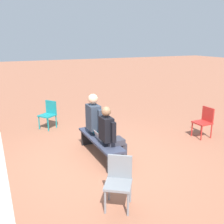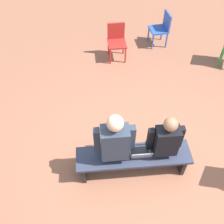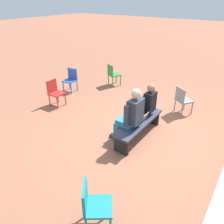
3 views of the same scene
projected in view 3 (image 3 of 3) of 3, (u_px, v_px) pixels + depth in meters
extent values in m
plane|color=#9E6047|center=(147.00, 134.00, 5.73)|extent=(60.00, 60.00, 0.00)
cube|color=#33384C|center=(139.00, 122.00, 5.44)|extent=(1.80, 0.44, 0.05)
cube|color=black|center=(152.00, 117.00, 6.12)|extent=(0.06, 0.37, 0.40)
cube|color=black|center=(121.00, 146.00, 4.97)|extent=(0.06, 0.37, 0.40)
cube|color=#383842|center=(142.00, 111.00, 5.81)|extent=(0.31, 0.37, 0.13)
cube|color=#383842|center=(137.00, 117.00, 6.09)|extent=(0.10, 0.11, 0.45)
cube|color=black|center=(135.00, 122.00, 6.21)|extent=(0.10, 0.22, 0.06)
cube|color=#383842|center=(134.00, 119.00, 5.97)|extent=(0.10, 0.11, 0.45)
cube|color=black|center=(132.00, 125.00, 6.09)|extent=(0.10, 0.22, 0.06)
cube|color=black|center=(150.00, 102.00, 5.55)|extent=(0.35, 0.22, 0.51)
cube|color=maroon|center=(146.00, 102.00, 5.63)|extent=(0.05, 0.01, 0.31)
cube|color=black|center=(151.00, 99.00, 5.75)|extent=(0.08, 0.09, 0.44)
cube|color=black|center=(143.00, 105.00, 5.44)|extent=(0.08, 0.09, 0.44)
sphere|color=#8C6647|center=(151.00, 88.00, 5.37)|extent=(0.20, 0.20, 0.20)
cube|color=teal|center=(126.00, 122.00, 5.28)|extent=(0.36, 0.42, 0.15)
cube|color=teal|center=(121.00, 128.00, 5.59)|extent=(0.12, 0.13, 0.45)
cube|color=black|center=(119.00, 133.00, 5.71)|extent=(0.12, 0.25, 0.07)
cube|color=teal|center=(117.00, 131.00, 5.45)|extent=(0.12, 0.13, 0.45)
cube|color=black|center=(115.00, 136.00, 5.58)|extent=(0.12, 0.25, 0.07)
cube|color=#2D3847|center=(135.00, 111.00, 4.98)|extent=(0.40, 0.25, 0.59)
cube|color=#2D3847|center=(138.00, 107.00, 5.21)|extent=(0.09, 0.10, 0.50)
cube|color=#2D3847|center=(127.00, 116.00, 4.85)|extent=(0.09, 0.10, 0.50)
sphere|color=#DBAD89|center=(136.00, 94.00, 4.77)|extent=(0.23, 0.23, 0.23)
cube|color=#9EA0A5|center=(140.00, 119.00, 5.52)|extent=(0.32, 0.22, 0.02)
cube|color=#2D2D33|center=(139.00, 118.00, 5.52)|extent=(0.29, 0.15, 0.00)
cube|color=#9EA0A5|center=(145.00, 117.00, 5.40)|extent=(0.32, 0.07, 0.19)
cube|color=#33519E|center=(145.00, 117.00, 5.40)|extent=(0.28, 0.06, 0.17)
cube|color=#2D56B7|center=(70.00, 81.00, 8.06)|extent=(0.47, 0.47, 0.04)
cube|color=#2D56B7|center=(72.00, 74.00, 8.10)|extent=(0.09, 0.40, 0.40)
cylinder|color=#2D56B7|center=(63.00, 87.00, 8.10)|extent=(0.04, 0.04, 0.40)
cylinder|color=#2D56B7|center=(71.00, 89.00, 7.95)|extent=(0.04, 0.04, 0.40)
cylinder|color=#2D56B7|center=(70.00, 84.00, 8.38)|extent=(0.04, 0.04, 0.40)
cylinder|color=#2D56B7|center=(77.00, 86.00, 8.23)|extent=(0.04, 0.04, 0.40)
cube|color=gray|center=(184.00, 100.00, 6.57)|extent=(0.58, 0.58, 0.04)
cube|color=gray|center=(180.00, 95.00, 6.41)|extent=(0.26, 0.35, 0.40)
cylinder|color=gray|center=(192.00, 108.00, 6.58)|extent=(0.04, 0.04, 0.40)
cylinder|color=gray|center=(185.00, 104.00, 6.88)|extent=(0.04, 0.04, 0.40)
cylinder|color=gray|center=(182.00, 110.00, 6.48)|extent=(0.04, 0.04, 0.40)
cylinder|color=gray|center=(175.00, 105.00, 6.77)|extent=(0.04, 0.04, 0.40)
cube|color=teal|center=(98.00, 206.00, 3.29)|extent=(0.59, 0.59, 0.04)
cube|color=teal|center=(85.00, 196.00, 3.18)|extent=(0.35, 0.27, 0.40)
cylinder|color=teal|center=(110.00, 206.00, 3.56)|extent=(0.04, 0.04, 0.40)
cylinder|color=teal|center=(88.00, 206.00, 3.55)|extent=(0.04, 0.04, 0.40)
cube|color=#2D893D|center=(114.00, 75.00, 8.66)|extent=(0.56, 0.56, 0.04)
cube|color=#2D893D|center=(110.00, 70.00, 8.48)|extent=(0.22, 0.37, 0.40)
cylinder|color=#2D893D|center=(121.00, 81.00, 8.70)|extent=(0.04, 0.04, 0.40)
cylinder|color=#2D893D|center=(116.00, 78.00, 8.98)|extent=(0.04, 0.04, 0.40)
cylinder|color=#2D893D|center=(113.00, 82.00, 8.56)|extent=(0.04, 0.04, 0.40)
cylinder|color=#2D893D|center=(108.00, 79.00, 8.84)|extent=(0.04, 0.04, 0.40)
cube|color=red|center=(57.00, 94.00, 7.02)|extent=(0.43, 0.43, 0.04)
cube|color=red|center=(52.00, 86.00, 7.01)|extent=(0.40, 0.05, 0.40)
cylinder|color=red|center=(57.00, 103.00, 6.91)|extent=(0.04, 0.04, 0.40)
cylinder|color=red|center=(66.00, 99.00, 7.17)|extent=(0.04, 0.04, 0.40)
cylinder|color=red|center=(50.00, 100.00, 7.08)|extent=(0.04, 0.04, 0.40)
cylinder|color=red|center=(58.00, 97.00, 7.35)|extent=(0.04, 0.04, 0.40)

